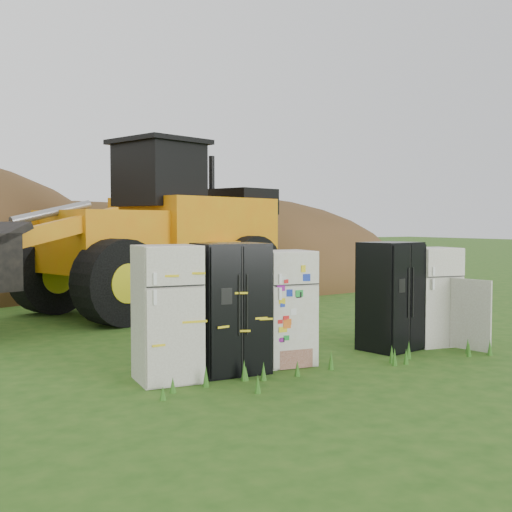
{
  "coord_description": "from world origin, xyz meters",
  "views": [
    {
      "loc": [
        -5.51,
        -7.55,
        2.01
      ],
      "look_at": [
        0.15,
        2.0,
        1.43
      ],
      "focal_mm": 45.0,
      "sensor_mm": 36.0,
      "label": 1
    }
  ],
  "objects_px": {
    "fridge_leftmost": "(167,313)",
    "fridge_open_door": "(432,296)",
    "wheel_loader": "(124,225)",
    "fridge_black_side": "(231,308)",
    "fridge_sticker": "(285,307)",
    "fridge_black_right": "(390,296)"
  },
  "relations": [
    {
      "from": "fridge_leftmost",
      "to": "fridge_open_door",
      "type": "bearing_deg",
      "value": 6.36
    },
    {
      "from": "fridge_sticker",
      "to": "fridge_open_door",
      "type": "relative_size",
      "value": 1.01
    },
    {
      "from": "fridge_open_door",
      "to": "wheel_loader",
      "type": "distance_m",
      "value": 6.9
    },
    {
      "from": "fridge_black_side",
      "to": "wheel_loader",
      "type": "xyz_separation_m",
      "value": [
        0.63,
        6.05,
        1.08
      ]
    },
    {
      "from": "fridge_sticker",
      "to": "fridge_black_right",
      "type": "bearing_deg",
      "value": 8.07
    },
    {
      "from": "fridge_open_door",
      "to": "wheel_loader",
      "type": "height_order",
      "value": "wheel_loader"
    },
    {
      "from": "fridge_black_side",
      "to": "fridge_sticker",
      "type": "bearing_deg",
      "value": 7.46
    },
    {
      "from": "fridge_sticker",
      "to": "fridge_open_door",
      "type": "xyz_separation_m",
      "value": [
        2.87,
        -0.04,
        -0.01
      ]
    },
    {
      "from": "fridge_sticker",
      "to": "fridge_open_door",
      "type": "bearing_deg",
      "value": 6.84
    },
    {
      "from": "fridge_sticker",
      "to": "wheel_loader",
      "type": "xyz_separation_m",
      "value": [
        -0.28,
        6.0,
        1.14
      ]
    },
    {
      "from": "fridge_leftmost",
      "to": "wheel_loader",
      "type": "distance_m",
      "value": 6.33
    },
    {
      "from": "fridge_open_door",
      "to": "fridge_leftmost",
      "type": "bearing_deg",
      "value": -169.91
    },
    {
      "from": "fridge_leftmost",
      "to": "fridge_black_side",
      "type": "distance_m",
      "value": 0.91
    },
    {
      "from": "fridge_black_right",
      "to": "wheel_loader",
      "type": "height_order",
      "value": "wheel_loader"
    },
    {
      "from": "fridge_sticker",
      "to": "fridge_leftmost",
      "type": "bearing_deg",
      "value": -171.1
    },
    {
      "from": "fridge_sticker",
      "to": "fridge_black_side",
      "type": "bearing_deg",
      "value": -169.37
    },
    {
      "from": "fridge_sticker",
      "to": "fridge_open_door",
      "type": "distance_m",
      "value": 2.87
    },
    {
      "from": "fridge_leftmost",
      "to": "fridge_open_door",
      "type": "relative_size",
      "value": 1.08
    },
    {
      "from": "fridge_leftmost",
      "to": "fridge_black_right",
      "type": "xyz_separation_m",
      "value": [
        3.81,
        0.06,
        -0.01
      ]
    },
    {
      "from": "fridge_sticker",
      "to": "fridge_black_right",
      "type": "relative_size",
      "value": 0.95
    },
    {
      "from": "fridge_leftmost",
      "to": "fridge_black_side",
      "type": "relative_size",
      "value": 0.99
    },
    {
      "from": "fridge_leftmost",
      "to": "wheel_loader",
      "type": "height_order",
      "value": "wheel_loader"
    }
  ]
}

